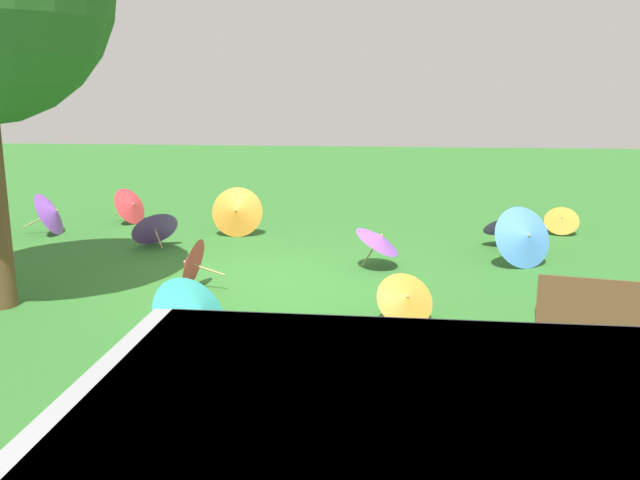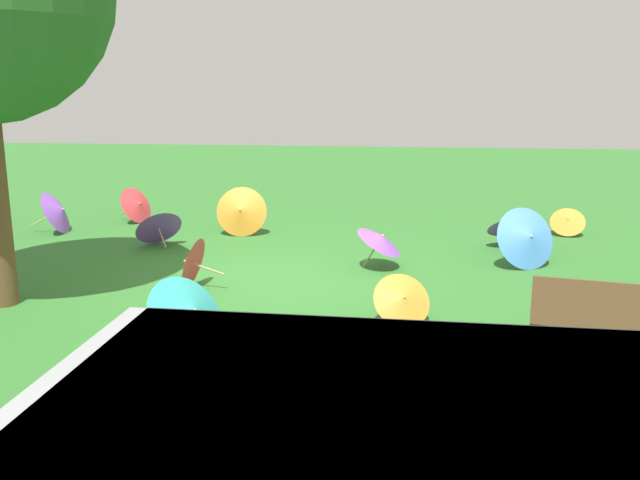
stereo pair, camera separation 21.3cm
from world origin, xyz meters
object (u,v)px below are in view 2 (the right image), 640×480
(parasol_orange_1, at_px, (241,211))
(parasol_teal_1, at_px, (341,359))
(parasol_purple_2, at_px, (59,211))
(parasol_teal_2, at_px, (190,314))
(parasol_purple_1, at_px, (381,239))
(parasol_purple_0, at_px, (158,225))
(parasol_red_1, at_px, (189,262))
(park_bench, at_px, (620,325))
(parasol_orange_2, at_px, (568,220))
(parasol_blue_1, at_px, (528,237))
(parasol_purple_4, at_px, (511,223))
(parasol_orange_0, at_px, (403,299))
(parasol_red_0, at_px, (138,204))

(parasol_orange_1, relative_size, parasol_teal_1, 1.32)
(parasol_teal_1, distance_m, parasol_purple_2, 8.06)
(parasol_teal_1, relative_size, parasol_teal_2, 0.65)
(parasol_purple_1, bearing_deg, parasol_orange_1, -37.17)
(parasol_purple_0, bearing_deg, parasol_red_1, 118.49)
(parasol_orange_1, bearing_deg, park_bench, 132.13)
(parasol_orange_2, bearing_deg, park_bench, 81.90)
(parasol_blue_1, xyz_separation_m, parasol_purple_2, (7.90, -1.48, -0.06))
(parasol_teal_2, relative_size, parasol_purple_0, 1.10)
(parasol_orange_2, bearing_deg, parasol_purple_0, 12.82)
(parasol_orange_2, distance_m, parasol_purple_4, 1.51)
(parasol_purple_0, xyz_separation_m, parasol_purple_1, (-3.71, 1.03, 0.10))
(parasol_purple_2, bearing_deg, parasol_blue_1, 169.43)
(parasol_orange_0, bearing_deg, parasol_orange_1, -56.28)
(parasol_purple_2, distance_m, parasol_purple_4, 7.85)
(parasol_orange_0, relative_size, parasol_red_0, 0.94)
(parasol_blue_1, bearing_deg, parasol_teal_1, 61.88)
(parasol_purple_0, xyz_separation_m, parasol_purple_4, (-5.77, -0.57, 0.06))
(parasol_blue_1, bearing_deg, parasol_orange_1, -19.25)
(parasol_red_0, height_order, parasol_teal_1, parasol_red_0)
(parasol_orange_1, relative_size, parasol_purple_1, 1.10)
(parasol_orange_1, bearing_deg, parasol_purple_0, 35.83)
(parasol_teal_1, xyz_separation_m, parasol_blue_1, (-2.32, -4.35, 0.19))
(parasol_blue_1, distance_m, parasol_purple_2, 8.04)
(parasol_orange_0, relative_size, parasol_orange_2, 1.15)
(parasol_orange_1, bearing_deg, parasol_orange_2, -172.98)
(park_bench, relative_size, parasol_teal_2, 1.54)
(parasol_purple_0, bearing_deg, parasol_blue_1, 172.70)
(parasol_orange_1, xyz_separation_m, parasol_teal_2, (-0.74, 5.34, -0.04))
(parasol_red_1, height_order, parasol_purple_4, parasol_red_1)
(park_bench, distance_m, parasol_blue_1, 3.74)
(parasol_purple_0, distance_m, parasol_purple_2, 2.20)
(parasol_red_1, bearing_deg, parasol_teal_2, 107.55)
(park_bench, relative_size, parasol_blue_1, 1.56)
(parasol_orange_2, height_order, parasol_purple_4, parasol_purple_4)
(parasol_blue_1, bearing_deg, parasol_teal_2, 43.81)
(park_bench, xyz_separation_m, parasol_blue_1, (0.21, -3.73, -0.01))
(park_bench, xyz_separation_m, parasol_purple_0, (6.04, -4.48, -0.13))
(parasol_purple_1, bearing_deg, parasol_purple_0, -15.54)
(parasol_orange_0, relative_size, parasol_teal_1, 1.12)
(parasol_purple_4, bearing_deg, parasol_purple_2, -1.15)
(parasol_red_1, height_order, parasol_orange_2, parasol_red_1)
(parasol_teal_1, distance_m, parasol_teal_2, 1.69)
(park_bench, relative_size, parasol_purple_2, 1.94)
(parasol_orange_0, bearing_deg, park_bench, 151.29)
(parasol_blue_1, height_order, parasol_teal_2, parasol_blue_1)
(parasol_teal_1, height_order, parasol_purple_0, parasol_purple_0)
(park_bench, relative_size, parasol_orange_0, 2.11)
(park_bench, bearing_deg, parasol_teal_1, 13.67)
(parasol_red_1, distance_m, parasol_purple_0, 2.63)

